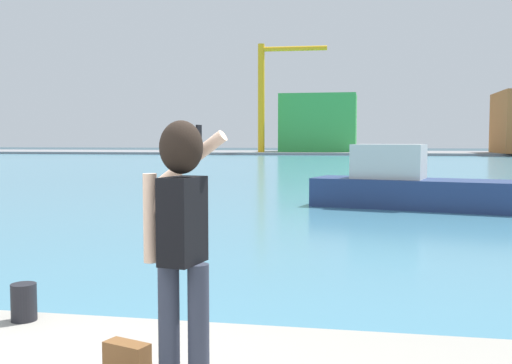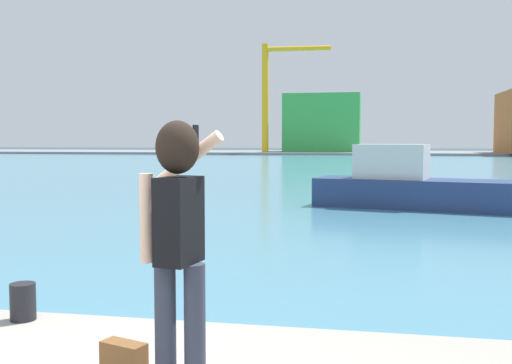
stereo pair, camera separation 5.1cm
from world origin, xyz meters
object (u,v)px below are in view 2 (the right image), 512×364
object	(u,v)px
person_photographer	(178,226)
harbor_bollard	(23,302)
warehouse_left	(323,123)
boat_moored	(410,186)
port_crane	(273,87)
handbag	(124,360)

from	to	relation	value
person_photographer	harbor_bollard	xyz separation A→B (m)	(-1.84, 1.12, -0.90)
person_photographer	warehouse_left	xyz separation A→B (m)	(-6.39, 91.11, 3.17)
boat_moored	port_crane	bearing A→B (deg)	116.48
handbag	port_crane	xyz separation A→B (m)	(-12.98, 84.73, 9.37)
boat_moored	warehouse_left	bearing A→B (deg)	110.21
person_photographer	port_crane	xyz separation A→B (m)	(-13.41, 84.81, 8.43)
handbag	warehouse_left	bearing A→B (deg)	93.75
handbag	boat_moored	xyz separation A→B (m)	(2.88, 15.97, 0.02)
warehouse_left	person_photographer	bearing A→B (deg)	-85.99
person_photographer	warehouse_left	bearing A→B (deg)	14.39
handbag	port_crane	size ratio (longest dim) A/B	0.02
person_photographer	port_crane	size ratio (longest dim) A/B	0.11
port_crane	boat_moored	bearing A→B (deg)	-77.01
boat_moored	warehouse_left	size ratio (longest dim) A/B	0.57
handbag	warehouse_left	xyz separation A→B (m)	(-5.96, 91.03, 4.12)
handbag	warehouse_left	distance (m)	91.31
harbor_bollard	handbag	bearing A→B (deg)	-36.26
harbor_bollard	port_crane	xyz separation A→B (m)	(-11.57, 83.69, 9.33)
handbag	harbor_bollard	distance (m)	1.75
port_crane	warehouse_left	bearing A→B (deg)	41.90
harbor_bollard	port_crane	world-z (taller)	port_crane
person_photographer	port_crane	world-z (taller)	port_crane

